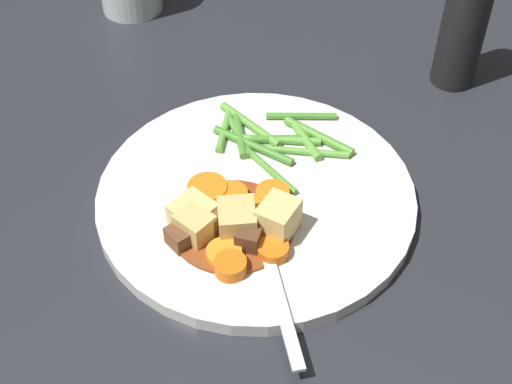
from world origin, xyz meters
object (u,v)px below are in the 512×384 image
(pepper_mill, at_px, (465,19))
(meat_chunk_1, at_px, (215,220))
(carrot_slice_2, at_px, (232,196))
(dinner_plate, at_px, (256,197))
(carrot_slice_3, at_px, (208,191))
(carrot_slice_4, at_px, (273,250))
(carrot_slice_6, at_px, (273,196))
(meat_chunk_0, at_px, (249,239))
(potato_chunk_1, at_px, (278,219))
(potato_chunk_2, at_px, (233,219))
(carrot_slice_7, at_px, (252,214))
(meat_chunk_2, at_px, (180,237))
(potato_chunk_0, at_px, (193,214))
(fork, at_px, (271,268))
(carrot_slice_1, at_px, (230,266))
(carrot_slice_0, at_px, (210,204))
(potato_chunk_3, at_px, (195,226))
(carrot_slice_5, at_px, (220,253))

(pepper_mill, bearing_deg, meat_chunk_1, -28.41)
(carrot_slice_2, bearing_deg, dinner_plate, 137.94)
(carrot_slice_3, height_order, carrot_slice_4, carrot_slice_3)
(carrot_slice_6, xyz_separation_m, meat_chunk_0, (0.05, -0.00, 0.00))
(meat_chunk_0, height_order, meat_chunk_1, same)
(carrot_slice_3, height_order, potato_chunk_1, potato_chunk_1)
(potato_chunk_2, bearing_deg, carrot_slice_6, 153.91)
(carrot_slice_7, bearing_deg, meat_chunk_2, -45.29)
(potato_chunk_0, bearing_deg, potato_chunk_2, 95.03)
(fork, bearing_deg, carrot_slice_1, -68.12)
(carrot_slice_3, relative_size, fork, 0.22)
(dinner_plate, bearing_deg, potato_chunk_2, -4.26)
(carrot_slice_0, height_order, carrot_slice_1, same)
(meat_chunk_0, distance_m, pepper_mill, 0.33)
(carrot_slice_2, relative_size, meat_chunk_2, 1.31)
(carrot_slice_1, height_order, fork, carrot_slice_1)
(carrot_slice_7, height_order, pepper_mill, pepper_mill)
(carrot_slice_0, xyz_separation_m, carrot_slice_4, (0.03, 0.07, -0.00))
(carrot_slice_0, xyz_separation_m, potato_chunk_0, (0.02, -0.01, 0.00))
(potato_chunk_3, relative_size, fork, 0.18)
(carrot_slice_4, relative_size, fork, 0.16)
(carrot_slice_6, bearing_deg, potato_chunk_2, -26.09)
(carrot_slice_2, distance_m, carrot_slice_4, 0.07)
(potato_chunk_2, height_order, meat_chunk_0, potato_chunk_2)
(carrot_slice_3, relative_size, carrot_slice_6, 1.18)
(potato_chunk_1, relative_size, meat_chunk_0, 1.63)
(potato_chunk_1, bearing_deg, carrot_slice_2, -113.59)
(pepper_mill, bearing_deg, carrot_slice_3, -34.37)
(potato_chunk_1, bearing_deg, carrot_slice_0, -96.29)
(carrot_slice_2, relative_size, potato_chunk_1, 0.82)
(carrot_slice_2, height_order, carrot_slice_6, same)
(carrot_slice_3, xyz_separation_m, meat_chunk_0, (0.04, 0.05, 0.00))
(potato_chunk_1, relative_size, pepper_mill, 0.22)
(meat_chunk_2, height_order, pepper_mill, pepper_mill)
(meat_chunk_1, bearing_deg, fork, 65.40)
(carrot_slice_1, distance_m, meat_chunk_2, 0.05)
(potato_chunk_0, bearing_deg, carrot_slice_4, 81.92)
(carrot_slice_3, xyz_separation_m, meat_chunk_1, (0.03, 0.02, 0.00))
(carrot_slice_2, xyz_separation_m, carrot_slice_7, (0.01, 0.02, -0.00))
(carrot_slice_5, height_order, potato_chunk_3, potato_chunk_3)
(dinner_plate, distance_m, carrot_slice_5, 0.08)
(potato_chunk_2, bearing_deg, carrot_slice_3, -131.12)
(carrot_slice_6, bearing_deg, meat_chunk_1, -38.45)
(potato_chunk_0, bearing_deg, carrot_slice_3, 179.97)
(potato_chunk_1, distance_m, meat_chunk_0, 0.03)
(carrot_slice_5, xyz_separation_m, meat_chunk_0, (-0.02, 0.02, 0.00))
(meat_chunk_0, relative_size, fork, 0.13)
(potato_chunk_0, bearing_deg, potato_chunk_1, 100.92)
(meat_chunk_1, bearing_deg, dinner_plate, 160.16)
(carrot_slice_4, xyz_separation_m, carrot_slice_6, (-0.06, -0.02, 0.00))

